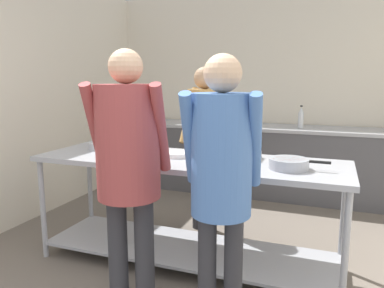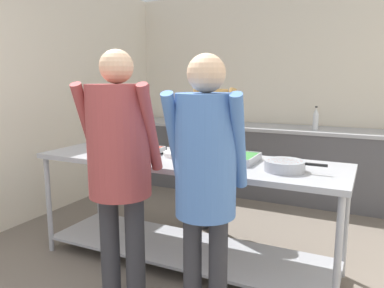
# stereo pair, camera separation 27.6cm
# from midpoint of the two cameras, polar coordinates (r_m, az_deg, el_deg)

# --- Properties ---
(wall_rear) EXTENTS (4.25, 0.06, 2.65)m
(wall_rear) POSITION_cam_midpoint_polar(r_m,az_deg,el_deg) (5.22, 9.15, 7.85)
(wall_rear) COLOR beige
(wall_rear) RESTS_ON ground_plane
(wall_left) EXTENTS (0.06, 4.12, 2.65)m
(wall_left) POSITION_cam_midpoint_polar(r_m,az_deg,el_deg) (4.43, -24.75, 6.72)
(wall_left) COLOR beige
(wall_left) RESTS_ON ground_plane
(back_counter) EXTENTS (4.09, 0.65, 0.90)m
(back_counter) POSITION_cam_midpoint_polar(r_m,az_deg,el_deg) (4.97, 8.01, -2.36)
(back_counter) COLOR #4C4C51
(back_counter) RESTS_ON ground_plane
(serving_counter) EXTENTS (2.45, 0.75, 0.88)m
(serving_counter) POSITION_cam_midpoint_polar(r_m,az_deg,el_deg) (3.02, -3.31, -7.51)
(serving_counter) COLOR #9EA0A8
(serving_counter) RESTS_ON ground_plane
(broccoli_bowl) EXTENTS (0.23, 0.23, 0.11)m
(broccoli_bowl) POSITION_cam_midpoint_polar(r_m,az_deg,el_deg) (3.47, -15.90, -0.06)
(broccoli_bowl) COLOR #B2B2B7
(broccoli_bowl) RESTS_ON serving_counter
(serving_tray_vegetables) EXTENTS (0.47, 0.30, 0.05)m
(serving_tray_vegetables) POSITION_cam_midpoint_polar(r_m,az_deg,el_deg) (3.17, -11.59, -1.13)
(serving_tray_vegetables) COLOR #9EA0A8
(serving_tray_vegetables) RESTS_ON serving_counter
(plate_stack) EXTENTS (0.23, 0.23, 0.04)m
(plate_stack) POSITION_cam_midpoint_polar(r_m,az_deg,el_deg) (3.03, -4.83, -1.58)
(plate_stack) COLOR white
(plate_stack) RESTS_ON serving_counter
(serving_tray_roast) EXTENTS (0.50, 0.34, 0.05)m
(serving_tray_roast) POSITION_cam_midpoint_polar(r_m,az_deg,el_deg) (2.90, 2.50, -1.93)
(serving_tray_roast) COLOR #9EA0A8
(serving_tray_roast) RESTS_ON serving_counter
(sauce_pan) EXTENTS (0.41, 0.27, 0.07)m
(sauce_pan) POSITION_cam_midpoint_polar(r_m,az_deg,el_deg) (2.65, 11.71, -2.92)
(sauce_pan) COLOR #9EA0A8
(sauce_pan) RESTS_ON serving_counter
(guest_serving_left) EXTENTS (0.55, 0.42, 1.68)m
(guest_serving_left) POSITION_cam_midpoint_polar(r_m,az_deg,el_deg) (2.38, -12.98, -1.82)
(guest_serving_left) COLOR #2D2D33
(guest_serving_left) RESTS_ON ground_plane
(guest_serving_right) EXTENTS (0.48, 0.38, 1.64)m
(guest_serving_right) POSITION_cam_midpoint_polar(r_m,az_deg,el_deg) (2.08, 0.74, -3.67)
(guest_serving_right) COLOR #2D2D33
(guest_serving_right) RESTS_ON ground_plane
(cook_behind_counter) EXTENTS (0.48, 0.39, 1.62)m
(cook_behind_counter) POSITION_cam_midpoint_polar(r_m,az_deg,el_deg) (3.62, -0.25, 1.95)
(cook_behind_counter) COLOR #2D2D33
(cook_behind_counter) RESTS_ON ground_plane
(water_bottle) EXTENTS (0.07, 0.07, 0.28)m
(water_bottle) POSITION_cam_midpoint_polar(r_m,az_deg,el_deg) (4.72, 14.66, 3.88)
(water_bottle) COLOR silver
(water_bottle) RESTS_ON back_counter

